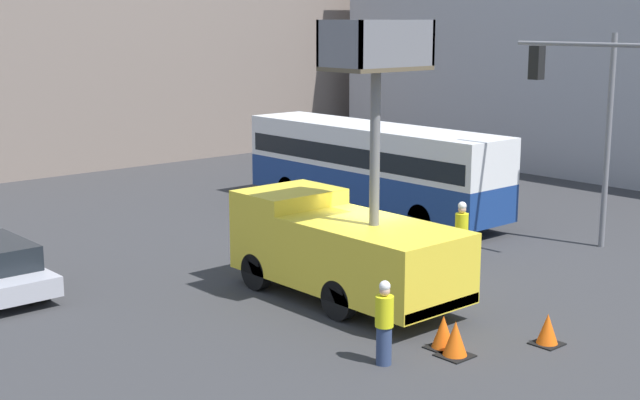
% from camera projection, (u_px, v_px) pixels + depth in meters
% --- Properties ---
extents(ground_plane, '(120.00, 120.00, 0.00)m').
position_uv_depth(ground_plane, '(371.00, 285.00, 23.67)').
color(ground_plane, '#333335').
extents(building_backdrop_side, '(10.00, 28.00, 10.17)m').
position_uv_depth(building_backdrop_side, '(635.00, 59.00, 41.24)').
color(building_backdrop_side, '#9E9EA3').
rests_on(building_backdrop_side, ground_plane).
extents(utility_truck, '(2.55, 6.36, 6.93)m').
position_uv_depth(utility_truck, '(343.00, 242.00, 22.18)').
color(utility_truck, yellow).
rests_on(utility_truck, ground_plane).
extents(city_bus, '(2.48, 11.06, 3.20)m').
position_uv_depth(city_bus, '(372.00, 162.00, 32.07)').
color(city_bus, navy).
rests_on(city_bus, ground_plane).
extents(traffic_light_pole, '(4.23, 3.98, 6.54)m').
position_uv_depth(traffic_light_pole, '(585.00, 106.00, 25.84)').
color(traffic_light_pole, slate).
rests_on(traffic_light_pole, ground_plane).
extents(road_worker_near_truck, '(0.38, 0.38, 1.78)m').
position_uv_depth(road_worker_near_truck, '(384.00, 323.00, 18.08)').
color(road_worker_near_truck, navy).
rests_on(road_worker_near_truck, ground_plane).
extents(road_worker_directing, '(0.38, 0.38, 1.88)m').
position_uv_depth(road_worker_directing, '(461.00, 234.00, 25.32)').
color(road_worker_directing, navy).
rests_on(road_worker_directing, ground_plane).
extents(traffic_cone_near_truck, '(0.64, 0.64, 0.73)m').
position_uv_depth(traffic_cone_near_truck, '(443.00, 333.00, 19.07)').
color(traffic_cone_near_truck, black).
rests_on(traffic_cone_near_truck, ground_plane).
extents(traffic_cone_mid_road, '(0.67, 0.67, 0.77)m').
position_uv_depth(traffic_cone_mid_road, '(455.00, 340.00, 18.62)').
color(traffic_cone_mid_road, black).
rests_on(traffic_cone_mid_road, ground_plane).
extents(traffic_cone_far_side, '(0.61, 0.61, 0.70)m').
position_uv_depth(traffic_cone_far_side, '(547.00, 330.00, 19.30)').
color(traffic_cone_far_side, black).
rests_on(traffic_cone_far_side, ground_plane).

